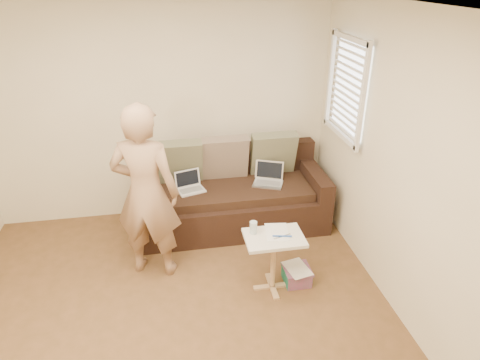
# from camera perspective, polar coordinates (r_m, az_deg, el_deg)

# --- Properties ---
(floor) EXTENTS (4.50, 4.50, 0.00)m
(floor) POSITION_cam_1_polar(r_m,az_deg,el_deg) (3.83, -8.67, -21.15)
(floor) COLOR brown
(floor) RESTS_ON ground
(ceiling) EXTENTS (4.50, 4.50, 0.00)m
(ceiling) POSITION_cam_1_polar(r_m,az_deg,el_deg) (2.59, -12.86, 21.19)
(ceiling) COLOR white
(ceiling) RESTS_ON wall_back
(wall_back) EXTENTS (4.00, 0.00, 4.00)m
(wall_back) POSITION_cam_1_polar(r_m,az_deg,el_deg) (5.07, -10.80, 8.82)
(wall_back) COLOR beige
(wall_back) RESTS_ON ground
(wall_right) EXTENTS (0.00, 4.50, 4.50)m
(wall_right) POSITION_cam_1_polar(r_m,az_deg,el_deg) (3.56, 23.67, -0.99)
(wall_right) COLOR beige
(wall_right) RESTS_ON ground
(window_blinds) EXTENTS (0.12, 0.88, 1.08)m
(window_blinds) POSITION_cam_1_polar(r_m,az_deg,el_deg) (4.63, 14.24, 11.94)
(window_blinds) COLOR white
(window_blinds) RESTS_ON wall_right
(sofa) EXTENTS (2.20, 0.95, 0.85)m
(sofa) POSITION_cam_1_polar(r_m,az_deg,el_deg) (5.02, -1.06, -1.74)
(sofa) COLOR black
(sofa) RESTS_ON ground
(pillow_left) EXTENTS (0.55, 0.29, 0.57)m
(pillow_left) POSITION_cam_1_polar(r_m,az_deg,el_deg) (4.99, -8.28, 2.43)
(pillow_left) COLOR #686D50
(pillow_left) RESTS_ON sofa
(pillow_mid) EXTENTS (0.55, 0.27, 0.57)m
(pillow_mid) POSITION_cam_1_polar(r_m,az_deg,el_deg) (5.05, -2.05, 3.02)
(pillow_mid) COLOR #766054
(pillow_mid) RESTS_ON sofa
(pillow_right) EXTENTS (0.55, 0.28, 0.57)m
(pillow_right) POSITION_cam_1_polar(r_m,az_deg,el_deg) (5.18, 4.49, 3.60)
(pillow_right) COLOR #686D50
(pillow_right) RESTS_ON sofa
(laptop_silver) EXTENTS (0.41, 0.36, 0.23)m
(laptop_silver) POSITION_cam_1_polar(r_m,az_deg,el_deg) (5.02, 3.78, -0.59)
(laptop_silver) COLOR #B7BABC
(laptop_silver) RESTS_ON sofa
(laptop_white) EXTENTS (0.35, 0.30, 0.22)m
(laptop_white) POSITION_cam_1_polar(r_m,az_deg,el_deg) (4.89, -6.60, -1.50)
(laptop_white) COLOR white
(laptop_white) RESTS_ON sofa
(person) EXTENTS (0.76, 0.62, 1.80)m
(person) POSITION_cam_1_polar(r_m,az_deg,el_deg) (4.12, -12.58, -1.77)
(person) COLOR #9B7555
(person) RESTS_ON ground
(side_table) EXTENTS (0.55, 0.38, 0.60)m
(side_table) POSITION_cam_1_polar(r_m,az_deg,el_deg) (4.12, 4.49, -11.05)
(side_table) COLOR silver
(side_table) RESTS_ON ground
(drinking_glass) EXTENTS (0.07, 0.07, 0.12)m
(drinking_glass) POSITION_cam_1_polar(r_m,az_deg,el_deg) (3.95, 1.82, -6.43)
(drinking_glass) COLOR silver
(drinking_glass) RESTS_ON side_table
(scissors) EXTENTS (0.20, 0.14, 0.02)m
(scissors) POSITION_cam_1_polar(r_m,az_deg,el_deg) (3.94, 5.72, -7.57)
(scissors) COLOR silver
(scissors) RESTS_ON side_table
(paper_on_table) EXTENTS (0.25, 0.33, 0.00)m
(paper_on_table) POSITION_cam_1_polar(r_m,az_deg,el_deg) (4.01, 5.03, -6.99)
(paper_on_table) COLOR white
(paper_on_table) RESTS_ON side_table
(striped_box) EXTENTS (0.27, 0.27, 0.17)m
(striped_box) POSITION_cam_1_polar(r_m,az_deg,el_deg) (4.35, 7.66, -12.59)
(striped_box) COLOR #D9207D
(striped_box) RESTS_ON ground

